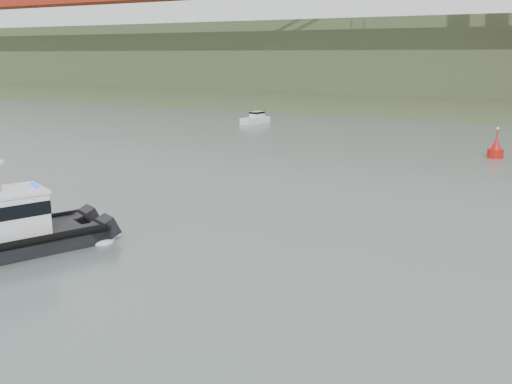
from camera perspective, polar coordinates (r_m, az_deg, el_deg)
ground at (r=28.15m, az=-2.96°, el=-7.93°), size 400.00×400.00×0.00m
headlands at (r=148.74m, az=22.51°, el=11.32°), size 500.00×105.36×27.12m
patrol_boat at (r=33.06m, az=-23.91°, el=-3.45°), size 7.94×11.29×5.17m
motorboat at (r=88.39m, az=-0.03°, el=7.34°), size 2.92×5.41×2.83m
nav_buoy at (r=63.40m, az=22.85°, el=3.95°), size 1.60×1.60×3.33m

